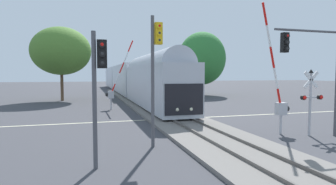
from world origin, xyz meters
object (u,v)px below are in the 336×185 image
object	(u,v)px
crossing_signal_mast	(311,95)
traffic_signal_near_right	(322,54)
traffic_signal_median	(155,60)
traffic_signal_near_left	(98,77)
oak_far_right	(202,58)
oak_behind_train	(61,51)
crossing_gate_near	(279,95)
crossing_gate_far	(113,88)
commuter_train	(127,78)

from	to	relation	value
crossing_signal_mast	traffic_signal_near_right	xyz separation A→B (m)	(0.17, -0.46, 2.20)
traffic_signal_median	traffic_signal_near_right	xyz separation A→B (m)	(8.91, -0.56, 0.40)
crossing_signal_mast	traffic_signal_near_left	distance (m)	11.67
oak_far_right	oak_behind_train	bearing A→B (deg)	-169.87
crossing_signal_mast	oak_behind_train	bearing A→B (deg)	120.56
crossing_gate_near	traffic_signal_near_left	distance (m)	10.49
crossing_gate_near	oak_far_right	distance (m)	29.37
crossing_gate_far	traffic_signal_median	xyz separation A→B (m)	(0.68, -14.41, 1.95)
crossing_gate_near	oak_behind_train	size ratio (longest dim) A/B	0.78
crossing_signal_mast	traffic_signal_median	size ratio (longest dim) A/B	0.61
crossing_signal_mast	oak_far_right	bearing A→B (deg)	78.54
traffic_signal_near_left	crossing_gate_near	bearing A→B (deg)	17.15
commuter_train	oak_far_right	bearing A→B (deg)	-22.65
traffic_signal_near_left	oak_behind_train	distance (m)	27.96
crossing_gate_near	crossing_gate_far	distance (m)	15.89
crossing_signal_mast	traffic_signal_near_right	size ratio (longest dim) A/B	0.62
crossing_signal_mast	oak_behind_train	size ratio (longest dim) A/B	0.39
crossing_signal_mast	crossing_gate_near	bearing A→B (deg)	151.05
oak_far_right	crossing_signal_mast	bearing A→B (deg)	-101.46
oak_behind_train	traffic_signal_near_right	bearing A→B (deg)	-59.60
traffic_signal_near_right	traffic_signal_median	bearing A→B (deg)	176.38
traffic_signal_near_left	oak_behind_train	world-z (taller)	oak_behind_train
commuter_train	crossing_signal_mast	distance (m)	34.18
traffic_signal_near_left	oak_behind_train	size ratio (longest dim) A/B	0.53
crossing_gate_far	oak_behind_train	bearing A→B (deg)	117.10
commuter_train	traffic_signal_near_right	bearing A→B (deg)	-80.63
crossing_signal_mast	oak_behind_train	distance (m)	29.64
crossing_signal_mast	oak_far_right	distance (m)	29.81
oak_behind_train	oak_far_right	size ratio (longest dim) A/B	0.92
crossing_gate_far	traffic_signal_median	size ratio (longest dim) A/B	1.10
traffic_signal_near_left	traffic_signal_near_right	bearing A→B (deg)	9.00
crossing_signal_mast	crossing_gate_far	distance (m)	17.30
traffic_signal_near_left	oak_far_right	distance (m)	35.83
commuter_train	crossing_gate_near	bearing A→B (deg)	-83.00
crossing_signal_mast	oak_far_right	xyz separation A→B (m)	(5.88, 29.00, 3.65)
traffic_signal_median	commuter_train	bearing A→B (deg)	84.44
oak_far_right	crossing_gate_far	bearing A→B (deg)	-136.56
commuter_train	traffic_signal_near_right	world-z (taller)	traffic_signal_near_right
traffic_signal_near_right	crossing_signal_mast	bearing A→B (deg)	110.89
crossing_signal_mast	oak_behind_train	xyz separation A→B (m)	(-14.93, 25.28, 4.06)
oak_behind_train	traffic_signal_median	bearing A→B (deg)	-76.19
traffic_signal_median	oak_far_right	bearing A→B (deg)	63.16
traffic_signal_median	oak_behind_train	xyz separation A→B (m)	(-6.19, 25.17, 2.26)
traffic_signal_median	oak_behind_train	size ratio (longest dim) A/B	0.65
crossing_gate_near	traffic_signal_median	distance (m)	7.57
commuter_train	traffic_signal_near_right	xyz separation A→B (m)	(5.64, -34.19, 1.71)
crossing_gate_near	traffic_signal_median	bearing A→B (deg)	-174.69
crossing_gate_far	traffic_signal_median	distance (m)	14.56
traffic_signal_near_right	oak_far_right	size ratio (longest dim) A/B	0.58
crossing_gate_near	commuter_train	bearing A→B (deg)	97.00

